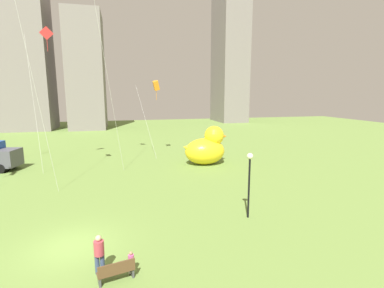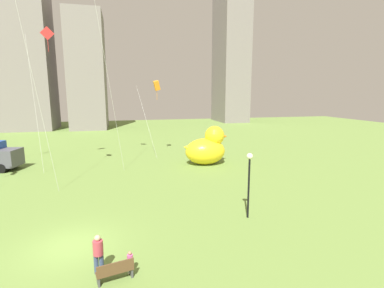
{
  "view_description": "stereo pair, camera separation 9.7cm",
  "coord_description": "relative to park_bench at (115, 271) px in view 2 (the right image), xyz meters",
  "views": [
    {
      "loc": [
        2.68,
        -14.27,
        7.51
      ],
      "look_at": [
        7.68,
        5.72,
        3.9
      ],
      "focal_mm": 26.83,
      "sensor_mm": 36.0,
      "label": 1
    },
    {
      "loc": [
        2.77,
        -14.3,
        7.51
      ],
      "look_at": [
        7.68,
        5.72,
        3.9
      ],
      "focal_mm": 26.83,
      "sensor_mm": 36.0,
      "label": 2
    }
  ],
  "objects": [
    {
      "name": "ground_plane",
      "position": [
        -2.26,
        3.36,
        -0.47
      ],
      "size": [
        140.0,
        140.0,
        0.0
      ],
      "primitive_type": "plane",
      "color": "olive"
    },
    {
      "name": "park_bench",
      "position": [
        0.0,
        0.0,
        0.0
      ],
      "size": [
        1.54,
        0.77,
        0.9
      ],
      "color": "brown",
      "rests_on": "ground"
    },
    {
      "name": "person_adult",
      "position": [
        -0.68,
        0.74,
        0.48
      ],
      "size": [
        0.42,
        0.42,
        1.72
      ],
      "color": "#38476B",
      "rests_on": "ground"
    },
    {
      "name": "person_child",
      "position": [
        0.61,
        0.39,
        0.09
      ],
      "size": [
        0.25,
        0.25,
        1.0
      ],
      "color": "silver",
      "rests_on": "ground"
    },
    {
      "name": "giant_inflatable_duck",
      "position": [
        9.27,
        18.08,
        1.29
      ],
      "size": [
        4.98,
        3.2,
        4.13
      ],
      "color": "yellow",
      "rests_on": "ground"
    },
    {
      "name": "lamppost",
      "position": [
        7.8,
        4.38,
        2.37
      ],
      "size": [
        0.37,
        0.37,
        4.05
      ],
      "color": "black",
      "rests_on": "ground"
    },
    {
      "name": "city_skyline",
      "position": [
        -8.63,
        59.11,
        14.25
      ],
      "size": [
        74.0,
        19.5,
        33.3
      ],
      "color": "slate",
      "rests_on": "ground"
    },
    {
      "name": "kite_orange",
      "position": [
        4.77,
        24.38,
        7.99
      ],
      "size": [
        2.86,
        2.86,
        9.16
      ],
      "color": "silver",
      "rests_on": "ground"
    },
    {
      "name": "kite_red",
      "position": [
        -6.26,
        20.4,
        12.1
      ],
      "size": [
        2.79,
        3.04,
        13.89
      ],
      "color": "silver",
      "rests_on": "ground"
    }
  ]
}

